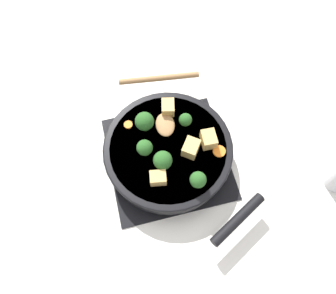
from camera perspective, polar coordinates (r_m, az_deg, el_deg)
ground_plane at (r=0.88m, az=0.00°, el=-1.99°), size 2.40×2.40×0.00m
front_burner_grate at (r=0.87m, az=0.00°, el=-1.69°), size 0.31×0.31×0.03m
skillet_pan at (r=0.83m, az=0.11°, el=-0.70°), size 0.35×0.42×0.05m
wooden_spoon at (r=0.87m, az=-1.11°, el=8.46°), size 0.22×0.20×0.02m
tofu_cube_center_large at (r=0.76m, az=-1.74°, el=-5.41°), size 0.04×0.04×0.03m
tofu_cube_near_handle at (r=0.80m, az=7.08°, el=1.34°), size 0.04×0.04×0.03m
tofu_cube_east_chunk at (r=0.79m, az=4.01°, el=-0.17°), size 0.05×0.06×0.03m
tofu_cube_west_chunk at (r=0.84m, az=-0.01°, el=6.88°), size 0.04×0.05×0.03m
broccoli_floret_near_spoon at (r=0.75m, az=5.25°, el=-5.71°), size 0.04×0.04×0.05m
broccoli_floret_center_top at (r=0.82m, az=3.06°, el=4.74°), size 0.03×0.03×0.04m
broccoli_floret_east_rim at (r=0.81m, az=-4.12°, el=4.46°), size 0.05×0.05×0.05m
broccoli_floret_west_rim at (r=0.76m, az=-0.92°, el=-2.34°), size 0.05×0.05×0.05m
broccoli_floret_north_edge at (r=0.78m, az=-4.11°, el=-0.04°), size 0.04×0.04×0.05m
carrot_slice_orange_thin at (r=0.84m, az=-6.94°, el=3.87°), size 0.02×0.02×0.01m
carrot_slice_near_center at (r=0.81m, az=8.91°, el=-0.74°), size 0.03×0.03×0.01m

